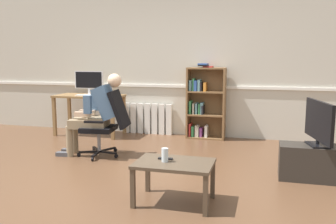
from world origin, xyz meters
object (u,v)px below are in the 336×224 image
Objects in this scene: spare_remote at (165,159)px; tv_screen at (319,122)px; tv_stand at (316,163)px; bookshelf at (204,104)px; drinking_glass at (165,155)px; coffee_table at (174,167)px; keyboard at (87,95)px; office_chair at (108,121)px; imac_monitor at (89,81)px; computer_mouse at (102,95)px; person_seated at (96,112)px; radiator at (148,119)px; computer_desk at (89,101)px.

tv_screen is at bearing 119.64° from spare_remote.
tv_stand is 1.06× the size of tv_screen.
bookshelf reaches higher than drinking_glass.
spare_remote reaches higher than coffee_table.
tv_stand is (1.69, -1.91, -0.42)m from bookshelf.
bookshelf reaches higher than keyboard.
drinking_glass is (-1.56, -1.13, -0.21)m from tv_screen.
coffee_table is at bearing 36.26° from office_chair.
tv_stand is at bearing 90.00° from tv_screen.
imac_monitor is 4.19× the size of drinking_glass.
computer_mouse is at bearing -29.52° from imac_monitor.
spare_remote is (0.11, -2.96, -0.19)m from bookshelf.
person_seated is 8.84× the size of drinking_glass.
imac_monitor is 1.42× the size of keyboard.
radiator is at bearing 35.77° from computer_mouse.
office_chair reaches higher than tv_stand.
bookshelf is at bearing -5.13° from radiator.
person_seated reaches higher than drinking_glass.
computer_mouse is (0.31, -0.12, 0.13)m from computer_desk.
imac_monitor reaches higher than radiator.
computer_mouse is 0.72× the size of drinking_glass.
bookshelf is 1.96m from office_chair.
person_seated is (0.83, -1.39, -0.36)m from imac_monitor.
radiator is (1.06, 0.31, -0.73)m from imac_monitor.
keyboard reaches higher than coffee_table.
imac_monitor is at bearing -144.49° from spare_remote.
coffee_table is at bearing -52.22° from computer_mouse.
bookshelf reaches higher than imac_monitor.
office_chair is 1.22× the size of tv_screen.
radiator is (1.00, 0.53, -0.48)m from keyboard.
drinking_glass is at bearing -169.97° from coffee_table.
computer_desk is 1.62m from office_chair.
office_chair is at bearing -50.74° from keyboard.
bookshelf is at bearing 131.42° from tv_stand.
bookshelf is (2.12, 0.29, -0.02)m from computer_desk.
office_chair reaches higher than radiator.
computer_mouse reaches higher than keyboard.
drinking_glass is 0.92× the size of spare_remote.
computer_mouse is 3.33m from coffee_table.
bookshelf is 1.40× the size of radiator.
keyboard is 3.37m from spare_remote.
spare_remote is (1.26, -1.38, -0.09)m from office_chair.
computer_desk reaches higher than coffee_table.
person_seated is 1.99m from spare_remote.
bookshelf reaches higher than coffee_table.
computer_desk is 3.48m from spare_remote.
radiator is at bearing 170.87° from office_chair.
bookshelf is (1.80, 0.41, -0.15)m from computer_mouse.
imac_monitor reaches higher than computer_desk.
office_chair is (0.65, -1.17, -0.25)m from computer_mouse.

